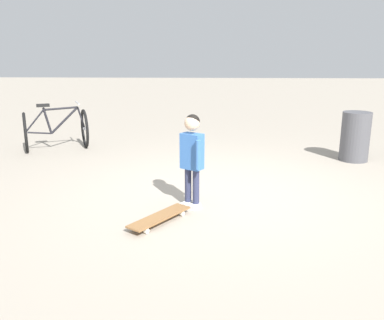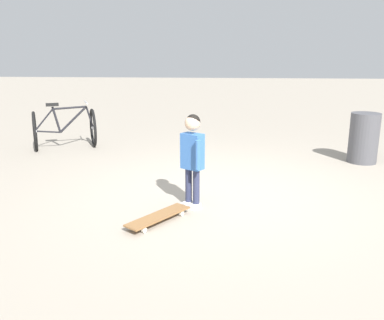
% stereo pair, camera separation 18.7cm
% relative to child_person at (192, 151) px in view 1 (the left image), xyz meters
% --- Properties ---
extents(ground_plane, '(50.00, 50.00, 0.00)m').
position_rel_child_person_xyz_m(ground_plane, '(-0.38, -0.51, -0.66)').
color(ground_plane, '#9E9384').
extents(child_person, '(0.28, 0.36, 1.06)m').
position_rel_child_person_xyz_m(child_person, '(0.00, 0.00, 0.00)').
color(child_person, '#2D3351').
rests_on(child_person, ground).
extents(skateboard, '(0.61, 0.76, 0.07)m').
position_rel_child_person_xyz_m(skateboard, '(0.31, 0.48, -0.60)').
color(skateboard, olive).
rests_on(skateboard, ground).
extents(bicycle_near, '(1.27, 1.10, 0.85)m').
position_rel_child_person_xyz_m(bicycle_near, '(2.59, -2.74, -0.28)').
color(bicycle_near, black).
rests_on(bicycle_near, ground).
extents(trash_bin, '(0.45, 0.45, 0.80)m').
position_rel_child_person_xyz_m(trash_bin, '(-2.55, -2.20, -0.26)').
color(trash_bin, '#4C4C51').
rests_on(trash_bin, ground).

